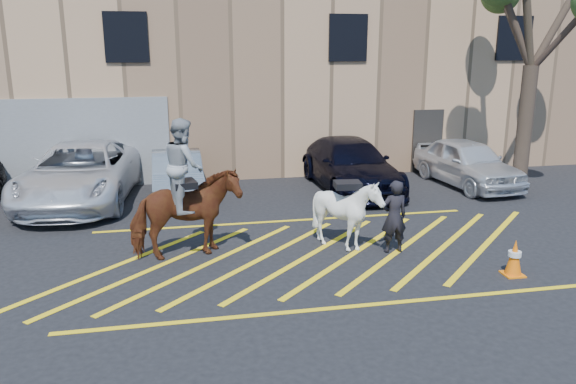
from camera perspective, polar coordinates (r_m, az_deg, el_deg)
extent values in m
plane|color=black|center=(12.34, 1.79, -6.00)|extent=(90.00, 90.00, 0.00)
imported|color=silver|center=(17.02, -20.29, 1.81)|extent=(3.32, 6.25, 1.67)
imported|color=gray|center=(16.81, -11.19, 1.70)|extent=(1.52, 4.09, 1.33)
imported|color=black|center=(17.60, 6.32, 2.78)|extent=(2.33, 5.31, 1.52)
imported|color=silver|center=(18.78, 17.73, 2.87)|extent=(2.18, 4.52, 1.49)
imported|color=black|center=(12.24, 10.72, -2.48)|extent=(0.60, 0.41, 1.60)
cube|color=tan|center=(23.41, -4.94, 12.51)|extent=(32.00, 10.00, 7.00)
cube|color=black|center=(18.26, -16.13, 14.88)|extent=(1.30, 0.08, 1.50)
cube|color=black|center=(19.06, 6.13, 15.31)|extent=(1.30, 0.08, 1.50)
cube|color=black|center=(21.61, 22.00, 14.28)|extent=(1.30, 0.08, 1.50)
cube|color=#38332D|center=(20.41, 13.95, 5.05)|extent=(1.10, 0.08, 2.20)
cube|color=yellow|center=(11.88, -18.19, -7.58)|extent=(4.20, 4.20, 0.01)
cube|color=yellow|center=(11.79, -13.08, -7.38)|extent=(4.20, 4.20, 0.01)
cube|color=yellow|center=(11.79, -7.94, -7.13)|extent=(4.20, 4.20, 0.01)
cube|color=yellow|center=(11.88, -2.85, -6.82)|extent=(4.20, 4.20, 0.01)
cube|color=yellow|center=(12.07, 2.12, -6.46)|extent=(4.20, 4.20, 0.01)
cube|color=yellow|center=(12.34, 6.89, -6.08)|extent=(4.20, 4.20, 0.01)
cube|color=yellow|center=(12.70, 11.42, -5.67)|extent=(4.20, 4.20, 0.01)
cube|color=yellow|center=(13.12, 15.68, -5.26)|extent=(4.20, 4.20, 0.01)
cube|color=yellow|center=(13.62, 19.64, -4.85)|extent=(4.20, 4.20, 0.01)
cube|color=yellow|center=(14.38, -0.19, -2.95)|extent=(9.50, 0.12, 0.01)
cube|color=yellow|center=(9.86, 5.54, -11.57)|extent=(9.50, 0.12, 0.01)
imported|color=brown|center=(11.88, -10.36, -2.27)|extent=(2.39, 1.43, 1.89)
imported|color=gray|center=(11.62, -10.60, 2.68)|extent=(0.90, 1.06, 1.92)
cube|color=black|center=(11.71, -10.51, 0.82)|extent=(0.56, 0.64, 0.14)
imported|color=white|center=(12.27, 6.00, -2.18)|extent=(1.46, 1.60, 1.63)
cube|color=black|center=(12.10, 6.08, 0.72)|extent=(0.60, 0.51, 0.14)
cube|color=orange|center=(11.94, 21.85, -7.76)|extent=(0.39, 0.39, 0.03)
cone|color=orange|center=(11.81, 22.01, -6.12)|extent=(0.32, 0.32, 0.70)
cylinder|color=silver|center=(11.79, 22.04, -5.84)|extent=(0.25, 0.25, 0.10)
cylinder|color=#413027|center=(18.23, 22.88, 5.77)|extent=(0.44, 0.44, 3.80)
cylinder|color=#47352B|center=(18.64, 25.67, 15.17)|extent=(1.76, 0.51, 2.68)
cylinder|color=#48372B|center=(18.75, 22.09, 15.00)|extent=(0.33, 1.88, 2.34)
cylinder|color=#45332A|center=(17.74, 22.15, 15.22)|extent=(1.40, 0.20, 2.39)
cylinder|color=#46352B|center=(17.67, 26.04, 14.00)|extent=(0.78, 1.62, 1.96)
cylinder|color=#4B3C2D|center=(17.59, 23.15, 16.30)|extent=(1.16, 0.77, 3.11)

